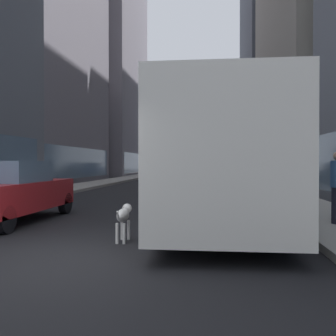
# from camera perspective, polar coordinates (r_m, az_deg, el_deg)

# --- Properties ---
(ground_plane) EXTENTS (120.00, 120.00, 0.00)m
(ground_plane) POSITION_cam_1_polar(r_m,az_deg,el_deg) (41.02, 2.81, -1.47)
(ground_plane) COLOR black
(sidewalk_left) EXTENTS (2.40, 110.00, 0.15)m
(sidewalk_left) POSITION_cam_1_polar(r_m,az_deg,el_deg) (41.77, -5.02, -1.33)
(sidewalk_left) COLOR #9E9991
(sidewalk_left) RESTS_ON ground
(sidewalk_right) EXTENTS (2.40, 110.00, 0.15)m
(sidewalk_right) POSITION_cam_1_polar(r_m,az_deg,el_deg) (41.05, 10.78, -1.38)
(sidewalk_right) COLOR #ADA89E
(sidewalk_right) RESTS_ON ground
(building_left_far) EXTENTS (10.04, 16.18, 41.53)m
(building_left_far) POSITION_cam_1_polar(r_m,az_deg,el_deg) (54.31, -10.18, 21.40)
(building_left_far) COLOR slate
(building_left_far) RESTS_ON ground
(building_right_far) EXTENTS (10.20, 18.45, 37.86)m
(building_right_far) POSITION_cam_1_polar(r_m,az_deg,el_deg) (55.10, 16.76, 19.05)
(building_right_far) COLOR #4C515B
(building_right_far) RESTS_ON ground
(transit_bus) EXTENTS (2.78, 11.53, 3.05)m
(transit_bus) POSITION_cam_1_polar(r_m,az_deg,el_deg) (11.37, 7.48, 1.79)
(transit_bus) COLOR silver
(transit_bus) RESTS_ON ground
(car_blue_hatchback) EXTENTS (1.90, 4.40, 1.62)m
(car_blue_hatchback) POSITION_cam_1_polar(r_m,az_deg,el_deg) (49.22, 0.15, -0.15)
(car_blue_hatchback) COLOR #4C6BB7
(car_blue_hatchback) RESTS_ON ground
(car_red_coupe) EXTENTS (1.94, 4.37, 1.62)m
(car_red_coupe) POSITION_cam_1_polar(r_m,az_deg,el_deg) (11.23, -22.32, -3.11)
(car_red_coupe) COLOR red
(car_red_coupe) RESTS_ON ground
(car_black_suv) EXTENTS (1.88, 4.15, 1.62)m
(car_black_suv) POSITION_cam_1_polar(r_m,az_deg,el_deg) (30.08, 6.83, -0.70)
(car_black_suv) COLOR black
(car_black_suv) RESTS_ON ground
(car_grey_wagon) EXTENTS (1.71, 4.72, 1.62)m
(car_grey_wagon) POSITION_cam_1_polar(r_m,az_deg,el_deg) (53.55, 4.95, -0.08)
(car_grey_wagon) COLOR slate
(car_grey_wagon) RESTS_ON ground
(box_truck) EXTENTS (2.30, 7.50, 3.05)m
(box_truck) POSITION_cam_1_polar(r_m,az_deg,el_deg) (23.03, 6.95, 0.97)
(box_truck) COLOR silver
(box_truck) RESTS_ON ground
(dalmatian_dog) EXTENTS (0.22, 0.96, 0.72)m
(dalmatian_dog) POSITION_cam_1_polar(r_m,az_deg,el_deg) (7.91, -6.51, -6.93)
(dalmatian_dog) COLOR white
(dalmatian_dog) RESTS_ON ground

